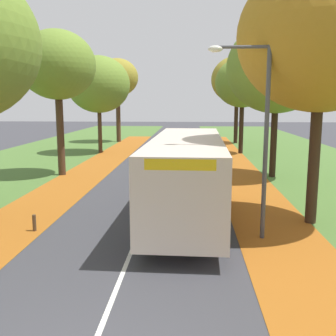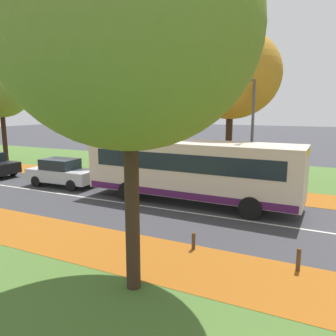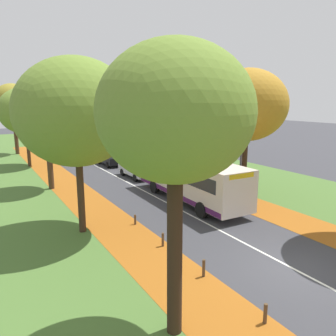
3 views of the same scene
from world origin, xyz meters
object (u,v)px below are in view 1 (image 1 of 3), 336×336
object	(u,v)px
tree_right_distant	(237,80)
car_black_following	(188,149)
tree_right_far	(243,83)
car_silver_lead	(187,162)
tree_right_mid	(277,68)
tree_left_mid	(57,66)
tree_left_far	(99,85)
bollard_fourth	(34,223)
streetlamp_right	(256,120)
bus	(187,172)
tree_left_distant	(117,78)
tree_right_near	(322,36)

from	to	relation	value
tree_right_distant	car_black_following	distance (m)	14.33
tree_right_far	car_black_following	size ratio (longest dim) A/B	1.86
car_silver_lead	tree_right_mid	bearing A→B (deg)	0.11
tree_right_mid	car_silver_lead	size ratio (longest dim) A/B	2.04
tree_left_mid	tree_left_far	xyz separation A→B (m)	(-0.07, 10.33, -0.62)
tree_right_mid	bollard_fourth	distance (m)	15.45
tree_left_far	streetlamp_right	size ratio (longest dim) A/B	1.34
tree_right_far	streetlamp_right	bearing A→B (deg)	-96.04
tree_right_distant	bus	xyz separation A→B (m)	(-4.81, -26.88, -4.79)
bus	car_black_following	distance (m)	14.70
tree_right_far	car_black_following	distance (m)	7.70
tree_left_far	car_black_following	world-z (taller)	tree_left_far
tree_right_distant	car_black_following	world-z (taller)	tree_right_distant
bollard_fourth	bus	distance (m)	5.70
tree_left_far	tree_left_distant	bearing A→B (deg)	90.64
tree_right_far	bollard_fourth	distance (m)	23.38
streetlamp_right	car_silver_lead	world-z (taller)	streetlamp_right
tree_left_mid	bus	distance (m)	11.91
tree_right_mid	car_black_following	bearing A→B (deg)	127.13
tree_left_far	tree_left_distant	size ratio (longest dim) A/B	0.92
tree_left_far	car_black_following	bearing A→B (deg)	-26.20
tree_left_mid	tree_left_distant	xyz separation A→B (m)	(-0.17, 19.49, 0.44)
tree_right_mid	car_black_following	size ratio (longest dim) A/B	2.06
bus	car_silver_lead	size ratio (longest dim) A/B	2.46
car_silver_lead	bus	bearing A→B (deg)	-89.23
bollard_fourth	streetlamp_right	bearing A→B (deg)	-1.83
tree_right_far	tree_left_distant	bearing A→B (deg)	143.17
tree_left_distant	car_black_following	size ratio (longest dim) A/B	2.09
bollard_fourth	bus	size ratio (longest dim) A/B	0.05
tree_right_far	tree_right_mid	bearing A→B (deg)	-87.04
tree_right_mid	tree_right_distant	size ratio (longest dim) A/B	0.97
tree_left_far	streetlamp_right	xyz separation A→B (m)	(9.66, -20.72, -1.96)
tree_right_far	streetlamp_right	distance (m)	21.13
tree_left_far	tree_right_near	size ratio (longest dim) A/B	0.89
tree_right_distant	bollard_fourth	xyz separation A→B (m)	(-9.90, -29.02, -6.21)
tree_right_distant	car_silver_lead	distance (m)	20.19
tree_right_distant	tree_left_far	bearing A→B (deg)	-145.41
bus	tree_left_distant	bearing A→B (deg)	105.57
tree_left_distant	tree_right_distant	size ratio (longest dim) A/B	0.99
tree_left_mid	car_silver_lead	size ratio (longest dim) A/B	1.96
bus	bollard_fourth	bearing A→B (deg)	-157.20
tree_right_far	bollard_fourth	world-z (taller)	tree_right_far
tree_left_distant	tree_right_far	xyz separation A→B (m)	(11.98, -8.97, -0.95)
tree_right_distant	streetlamp_right	world-z (taller)	tree_right_distant
tree_right_near	streetlamp_right	bearing A→B (deg)	-143.35
tree_right_far	streetlamp_right	xyz separation A→B (m)	(-2.21, -20.91, -2.07)
tree_left_far	car_silver_lead	xyz separation A→B (m)	(7.46, -10.22, -4.88)
tree_right_near	tree_right_far	distance (m)	19.17
tree_left_mid	streetlamp_right	xyz separation A→B (m)	(9.59, -10.39, -2.58)
bollard_fourth	bus	bearing A→B (deg)	22.80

